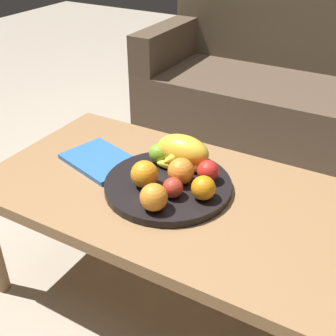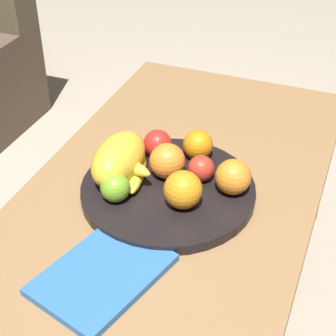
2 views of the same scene
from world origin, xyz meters
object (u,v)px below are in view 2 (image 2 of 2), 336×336
Objects in this scene: melon_large_front at (119,159)px; magazine at (102,274)px; apple_right at (158,144)px; banana_bunch at (127,170)px; fruit_bowl at (168,190)px; orange_back at (183,190)px; orange_left at (167,161)px; coffee_table at (172,204)px; apple_left at (115,187)px; orange_front at (198,145)px; apple_front at (201,168)px; orange_right at (233,177)px.

magazine is at bearing -161.34° from melon_large_front.
apple_right is at bearing 22.37° from magazine.
fruit_bowl is at bearing -82.10° from banana_bunch.
melon_large_front reaches higher than fruit_bowl.
orange_back is at bearing -141.69° from apple_right.
melon_large_front is 0.11m from orange_left.
apple_right is (0.08, 0.07, 0.11)m from coffee_table.
fruit_bowl is 2.19× the size of melon_large_front.
orange_back reaches higher than orange_left.
coffee_table is at bearing -38.66° from apple_left.
apple_front is at bearing -156.26° from orange_front.
fruit_bowl is at bearing 46.90° from orange_back.
fruit_bowl reaches higher than coffee_table.
apple_left is at bearing 173.60° from apple_right.
magazine is at bearing 165.72° from apple_front.
apple_front is at bearing -47.55° from apple_left.
apple_right is at bearing 37.47° from orange_left.
melon_large_front is at bearing 135.27° from orange_front.
apple_right is 0.39m from magazine.
apple_front is (0.03, -0.06, 0.10)m from coffee_table.
banana_bunch is (-0.04, 0.09, 0.10)m from coffee_table.
coffee_table is 19.77× the size of apple_front.
orange_left is at bearing -30.88° from apple_left.
orange_back is at bearing -141.04° from orange_left.
orange_right reaches higher than fruit_bowl.
coffee_table is 0.06m from fruit_bowl.
banana_bunch is at bearing 30.72° from magazine.
orange_front is at bearing -39.56° from banana_bunch.
coffee_table is 0.12m from apple_front.
melon_large_front is at bearing 94.92° from fruit_bowl.
banana_bunch is at bearing 101.49° from orange_right.
magazine is at bearing -161.68° from apple_left.
orange_front reaches higher than apple_right.
apple_right reaches higher than apple_front.
orange_back is 1.22× the size of apple_right.
fruit_bowl reaches higher than magazine.
orange_right is at bearing -11.53° from magazine.
apple_right is at bearing -13.21° from banana_bunch.
apple_left is (-0.12, 0.07, -0.01)m from orange_left.
coffee_table is at bearing -0.46° from fruit_bowl.
orange_back is at bearing 176.39° from apple_front.
orange_left is 0.33× the size of magazine.
banana_bunch is at bearing 121.95° from orange_left.
apple_left is (-0.08, -0.03, -0.02)m from melon_large_front.
orange_left reaches higher than fruit_bowl.
apple_right is (-0.03, 0.09, -0.00)m from orange_front.
apple_front is (0.06, -0.18, -0.02)m from melon_large_front.
orange_left is 0.08m from apple_right.
melon_large_front is 2.95× the size of apple_front.
banana_bunch is (-0.01, 0.09, 0.04)m from fruit_bowl.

